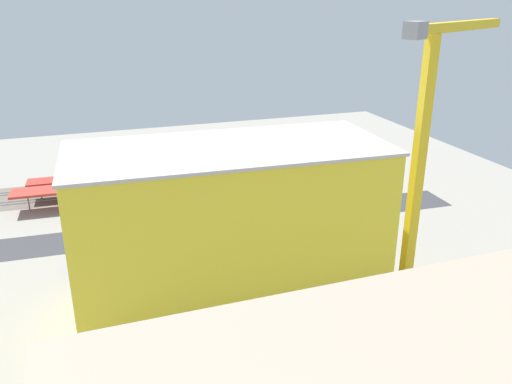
{
  "coord_description": "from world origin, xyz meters",
  "views": [
    {
      "loc": [
        21.56,
        88.0,
        40.23
      ],
      "look_at": [
        -7.81,
        1.06,
        5.01
      ],
      "focal_mm": 36.61,
      "sensor_mm": 36.0,
      "label": 1
    }
  ],
  "objects_px": {
    "parked_car_0": "(289,218)",
    "tower_crane": "(426,142)",
    "locomotive": "(243,164)",
    "parked_car_3": "(155,238)",
    "parked_car_1": "(241,226)",
    "street_tree_5": "(121,193)",
    "street_tree_4": "(346,173)",
    "traffic_light": "(291,205)",
    "parked_car_2": "(198,231)",
    "street_tree_1": "(266,182)",
    "platform_canopy_near": "(170,179)",
    "parked_car_4": "(100,245)",
    "platform_canopy_far": "(147,172)",
    "street_tree_2": "(268,183)",
    "street_tree_3": "(314,175)",
    "construction_building": "(230,229)",
    "freight_coach_far": "(164,175)",
    "street_tree_0": "(243,184)",
    "passenger_coach": "(323,150)",
    "box_truck_0": "(103,259)"
  },
  "relations": [
    {
      "from": "parked_car_2",
      "to": "construction_building",
      "type": "bearing_deg",
      "value": 89.38
    },
    {
      "from": "platform_canopy_near",
      "to": "locomotive",
      "type": "relative_size",
      "value": 3.91
    },
    {
      "from": "street_tree_4",
      "to": "parked_car_1",
      "type": "bearing_deg",
      "value": 18.82
    },
    {
      "from": "freight_coach_far",
      "to": "parked_car_3",
      "type": "bearing_deg",
      "value": 76.77
    },
    {
      "from": "passenger_coach",
      "to": "parked_car_1",
      "type": "height_order",
      "value": "passenger_coach"
    },
    {
      "from": "parked_car_0",
      "to": "tower_crane",
      "type": "height_order",
      "value": "tower_crane"
    },
    {
      "from": "freight_coach_far",
      "to": "street_tree_3",
      "type": "distance_m",
      "value": 32.46
    },
    {
      "from": "traffic_light",
      "to": "parked_car_4",
      "type": "bearing_deg",
      "value": -2.05
    },
    {
      "from": "platform_canopy_near",
      "to": "parked_car_2",
      "type": "distance_m",
      "value": 20.28
    },
    {
      "from": "street_tree_0",
      "to": "street_tree_4",
      "type": "relative_size",
      "value": 0.93
    },
    {
      "from": "box_truck_0",
      "to": "street_tree_0",
      "type": "distance_m",
      "value": 32.28
    },
    {
      "from": "passenger_coach",
      "to": "parked_car_3",
      "type": "distance_m",
      "value": 56.46
    },
    {
      "from": "parked_car_1",
      "to": "street_tree_5",
      "type": "distance_m",
      "value": 22.65
    },
    {
      "from": "platform_canopy_far",
      "to": "street_tree_1",
      "type": "height_order",
      "value": "street_tree_1"
    },
    {
      "from": "parked_car_1",
      "to": "street_tree_0",
      "type": "distance_m",
      "value": 10.94
    },
    {
      "from": "tower_crane",
      "to": "street_tree_2",
      "type": "distance_m",
      "value": 38.55
    },
    {
      "from": "parked_car_3",
      "to": "parked_car_4",
      "type": "distance_m",
      "value": 9.11
    },
    {
      "from": "platform_canopy_near",
      "to": "street_tree_3",
      "type": "height_order",
      "value": "street_tree_3"
    },
    {
      "from": "street_tree_3",
      "to": "traffic_light",
      "type": "height_order",
      "value": "street_tree_3"
    },
    {
      "from": "street_tree_4",
      "to": "traffic_light",
      "type": "bearing_deg",
      "value": 31.06
    },
    {
      "from": "parked_car_3",
      "to": "street_tree_5",
      "type": "relative_size",
      "value": 0.48
    },
    {
      "from": "parked_car_0",
      "to": "street_tree_2",
      "type": "relative_size",
      "value": 0.48
    },
    {
      "from": "tower_crane",
      "to": "street_tree_1",
      "type": "relative_size",
      "value": 5.02
    },
    {
      "from": "passenger_coach",
      "to": "parked_car_2",
      "type": "bearing_deg",
      "value": 38.59
    },
    {
      "from": "platform_canopy_far",
      "to": "street_tree_2",
      "type": "relative_size",
      "value": 5.88
    },
    {
      "from": "platform_canopy_near",
      "to": "box_truck_0",
      "type": "xyz_separation_m",
      "value": [
        15.25,
        27.19,
        -2.22
      ]
    },
    {
      "from": "parked_car_0",
      "to": "street_tree_5",
      "type": "relative_size",
      "value": 0.44
    },
    {
      "from": "platform_canopy_far",
      "to": "parked_car_2",
      "type": "distance_m",
      "value": 26.73
    },
    {
      "from": "parked_car_2",
      "to": "street_tree_4",
      "type": "height_order",
      "value": "street_tree_4"
    },
    {
      "from": "passenger_coach",
      "to": "freight_coach_far",
      "type": "distance_m",
      "value": 41.12
    },
    {
      "from": "parked_car_4",
      "to": "street_tree_4",
      "type": "height_order",
      "value": "street_tree_4"
    },
    {
      "from": "freight_coach_far",
      "to": "street_tree_0",
      "type": "xyz_separation_m",
      "value": [
        -12.78,
        16.09,
        1.88
      ]
    },
    {
      "from": "locomotive",
      "to": "parked_car_3",
      "type": "bearing_deg",
      "value": 50.95
    },
    {
      "from": "passenger_coach",
      "to": "street_tree_0",
      "type": "relative_size",
      "value": 2.42
    },
    {
      "from": "tower_crane",
      "to": "street_tree_3",
      "type": "xyz_separation_m",
      "value": [
        -0.12,
        -34.61,
        -16.09
      ]
    },
    {
      "from": "street_tree_5",
      "to": "street_tree_1",
      "type": "bearing_deg",
      "value": 179.89
    },
    {
      "from": "street_tree_2",
      "to": "traffic_light",
      "type": "distance_m",
      "value": 9.31
    },
    {
      "from": "parked_car_0",
      "to": "street_tree_1",
      "type": "distance_m",
      "value": 10.14
    },
    {
      "from": "construction_building",
      "to": "box_truck_0",
      "type": "distance_m",
      "value": 23.99
    },
    {
      "from": "parked_car_2",
      "to": "tower_crane",
      "type": "bearing_deg",
      "value": 135.37
    },
    {
      "from": "passenger_coach",
      "to": "street_tree_2",
      "type": "xyz_separation_m",
      "value": [
        23.03,
        23.52,
        2.15
      ]
    },
    {
      "from": "street_tree_3",
      "to": "street_tree_2",
      "type": "bearing_deg",
      "value": 6.2
    },
    {
      "from": "parked_car_3",
      "to": "street_tree_3",
      "type": "relative_size",
      "value": 0.54
    },
    {
      "from": "parked_car_4",
      "to": "street_tree_2",
      "type": "relative_size",
      "value": 0.5
    },
    {
      "from": "platform_canopy_near",
      "to": "parked_car_3",
      "type": "height_order",
      "value": "platform_canopy_near"
    },
    {
      "from": "street_tree_2",
      "to": "street_tree_5",
      "type": "relative_size",
      "value": 0.91
    },
    {
      "from": "freight_coach_far",
      "to": "parked_car_1",
      "type": "distance_m",
      "value": 27.42
    },
    {
      "from": "platform_canopy_far",
      "to": "street_tree_2",
      "type": "xyz_separation_m",
      "value": [
        -21.16,
        18.4,
        1.46
      ]
    },
    {
      "from": "platform_canopy_far",
      "to": "parked_car_1",
      "type": "xyz_separation_m",
      "value": [
        -13.07,
        26.45,
        -3.16
      ]
    },
    {
      "from": "street_tree_1",
      "to": "street_tree_2",
      "type": "distance_m",
      "value": 1.47
    }
  ]
}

